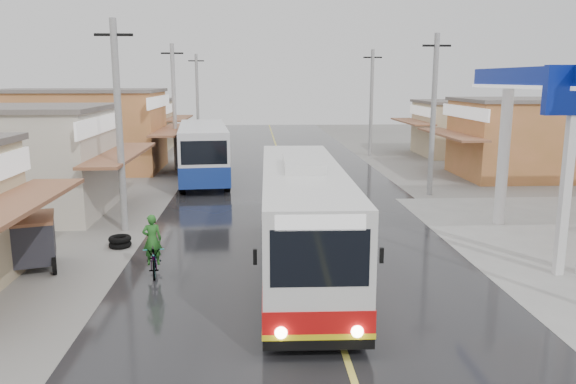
% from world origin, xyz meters
% --- Properties ---
extents(ground, '(120.00, 120.00, 0.00)m').
position_xyz_m(ground, '(0.00, 0.00, 0.00)').
color(ground, slate).
rests_on(ground, ground).
extents(road, '(12.00, 90.00, 0.02)m').
position_xyz_m(road, '(0.00, 15.00, 0.01)').
color(road, black).
rests_on(road, ground).
extents(centre_line, '(0.15, 90.00, 0.01)m').
position_xyz_m(centre_line, '(0.00, 15.00, 0.02)').
color(centre_line, '#D8CC4C').
rests_on(centre_line, road).
extents(shopfronts_left, '(11.00, 44.00, 5.20)m').
position_xyz_m(shopfronts_left, '(-13.00, 18.00, 0.00)').
color(shopfronts_left, '#C4B186').
rests_on(shopfronts_left, ground).
extents(utility_poles_left, '(1.60, 50.00, 8.00)m').
position_xyz_m(utility_poles_left, '(-7.00, 16.00, 0.00)').
color(utility_poles_left, gray).
rests_on(utility_poles_left, ground).
extents(utility_poles_right, '(1.60, 36.00, 8.00)m').
position_xyz_m(utility_poles_right, '(7.00, 15.00, 0.00)').
color(utility_poles_right, gray).
rests_on(utility_poles_right, ground).
extents(coach_bus, '(2.76, 11.31, 3.51)m').
position_xyz_m(coach_bus, '(-0.49, 3.69, 1.70)').
color(coach_bus, silver).
rests_on(coach_bus, road).
extents(second_bus, '(3.55, 9.86, 3.20)m').
position_xyz_m(second_bus, '(-4.85, 19.71, 1.73)').
color(second_bus, silver).
rests_on(second_bus, road).
extents(cyclist, '(0.89, 1.84, 1.90)m').
position_xyz_m(cyclist, '(-4.96, 3.80, 0.62)').
color(cyclist, black).
rests_on(cyclist, ground).
extents(tricycle_near, '(2.02, 2.32, 1.66)m').
position_xyz_m(tricycle_near, '(-8.82, 4.59, 0.95)').
color(tricycle_near, '#26262D').
rests_on(tricycle_near, ground).
extents(tyre_stack, '(0.79, 0.79, 0.41)m').
position_xyz_m(tyre_stack, '(-6.66, 6.69, 0.20)').
color(tyre_stack, black).
rests_on(tyre_stack, ground).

